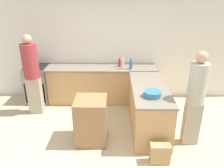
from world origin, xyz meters
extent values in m
plane|color=beige|center=(0.00, 0.00, 0.00)|extent=(14.00, 14.00, 0.00)
cube|color=white|center=(0.00, 2.33, 1.35)|extent=(8.00, 0.06, 2.70)
cube|color=tan|center=(0.00, 1.98, 0.44)|extent=(2.67, 0.63, 0.88)
cube|color=gray|center=(0.00, 1.98, 0.90)|extent=(2.70, 0.66, 0.04)
cube|color=tan|center=(1.01, 0.78, 0.44)|extent=(0.66, 1.79, 0.88)
cube|color=gray|center=(1.01, 0.78, 0.90)|extent=(0.69, 1.82, 0.04)
cube|color=#99999E|center=(-1.65, 1.98, 0.46)|extent=(0.58, 0.63, 0.92)
cube|color=black|center=(-1.65, 1.67, 0.32)|extent=(0.49, 0.01, 0.51)
cube|color=black|center=(-1.65, 1.98, 0.92)|extent=(0.54, 0.58, 0.01)
cube|color=#997047|center=(-0.11, 0.30, 0.43)|extent=(0.57, 0.59, 0.86)
cylinder|color=teal|center=(0.99, 0.32, 0.97)|extent=(0.31, 0.31, 0.10)
cylinder|color=red|center=(0.44, 2.05, 1.00)|extent=(0.07, 0.07, 0.16)
cylinder|color=red|center=(0.44, 2.05, 1.11)|extent=(0.03, 0.03, 0.06)
cylinder|color=silver|center=(0.51, 1.87, 1.03)|extent=(0.06, 0.06, 0.23)
cylinder|color=silver|center=(0.51, 1.87, 1.19)|extent=(0.03, 0.03, 0.09)
cylinder|color=#386BB7|center=(0.70, 1.84, 1.02)|extent=(0.07, 0.07, 0.20)
cylinder|color=#386BB7|center=(0.70, 1.84, 1.15)|extent=(0.03, 0.03, 0.08)
cube|color=#ADA38E|center=(-1.51, 1.33, 0.44)|extent=(0.31, 0.19, 0.88)
cylinder|color=#993338|center=(-1.51, 1.33, 1.26)|extent=(0.34, 0.34, 0.75)
sphere|color=tan|center=(-1.51, 1.33, 1.73)|extent=(0.20, 0.20, 0.20)
cube|color=#ADA38E|center=(1.72, 0.25, 0.42)|extent=(0.28, 0.17, 0.84)
cylinder|color=#B7B2A3|center=(1.72, 0.25, 1.20)|extent=(0.31, 0.31, 0.71)
sphere|color=tan|center=(1.72, 0.25, 1.66)|extent=(0.20, 0.20, 0.20)
cube|color=tan|center=(1.07, -0.29, 0.17)|extent=(0.33, 0.16, 0.35)
camera|label=1|loc=(0.33, -3.17, 2.60)|focal=35.00mm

